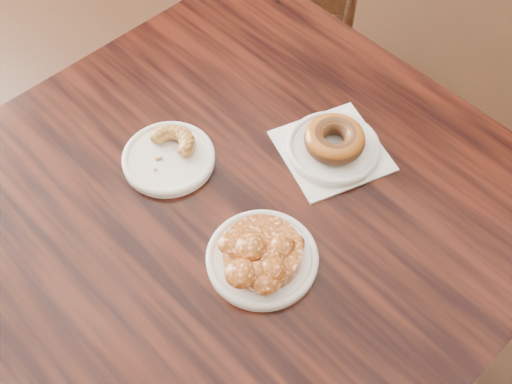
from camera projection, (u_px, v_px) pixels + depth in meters
The scene contains 9 objects.
floor at pixel (366, 313), 1.77m from camera, with size 5.00×5.00×0.00m, color black.
cafe_table at pixel (242, 295), 1.39m from camera, with size 0.92×0.92×0.75m, color black.
napkin at pixel (332, 151), 1.14m from camera, with size 0.17×0.17×0.00m, color white.
plate_donut at pixel (333, 148), 1.13m from camera, with size 0.17×0.17×0.01m, color silver.
plate_cruller at pixel (169, 159), 1.12m from camera, with size 0.16×0.16×0.01m, color white.
plate_fritter at pixel (262, 259), 1.01m from camera, with size 0.18×0.18×0.01m, color silver.
glazed_donut at pixel (335, 139), 1.11m from camera, with size 0.11×0.11×0.04m, color brown.
apple_fritter at pixel (262, 250), 0.99m from camera, with size 0.17×0.17×0.04m, color #4D2808, non-canonical shape.
cruller_fragment at pixel (167, 152), 1.11m from camera, with size 0.10×0.10×0.03m, color #5C3612, non-canonical shape.
Camera 1 is at (0.11, -0.79, 1.64)m, focal length 45.00 mm.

